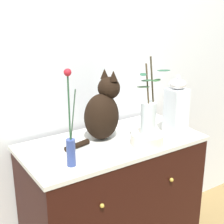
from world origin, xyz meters
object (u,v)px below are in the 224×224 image
cat_sitting (103,111)px  jar_lidded_porcelain (176,108)px  sideboard (112,207)px  vase_slim_green (71,140)px  vase_glass_clear (148,115)px  bowl_porcelain (147,139)px

cat_sitting → jar_lidded_porcelain: bearing=-24.5°
sideboard → jar_lidded_porcelain: (0.38, -0.12, 0.62)m
jar_lidded_porcelain → sideboard: bearing=163.1°
vase_slim_green → vase_glass_clear: size_ratio=1.11×
sideboard → jar_lidded_porcelain: jar_lidded_porcelain is taller
cat_sitting → vase_slim_green: bearing=-146.1°
sideboard → vase_glass_clear: vase_glass_clear is taller
cat_sitting → vase_slim_green: 0.38m
sideboard → bowl_porcelain: (0.15, -0.15, 0.49)m
sideboard → cat_sitting: 0.63m
sideboard → vase_glass_clear: bearing=-45.9°
sideboard → bowl_porcelain: 0.53m
cat_sitting → sideboard: bearing=-72.8°
sideboard → vase_slim_green: size_ratio=2.16×
bowl_porcelain → jar_lidded_porcelain: size_ratio=0.51×
sideboard → vase_slim_green: 0.70m
vase_glass_clear → jar_lidded_porcelain: (0.24, 0.03, -0.01)m
sideboard → vase_glass_clear: (0.14, -0.15, 0.63)m
vase_glass_clear → bowl_porcelain: bearing=61.6°
bowl_porcelain → jar_lidded_porcelain: jar_lidded_porcelain is taller
vase_slim_green → cat_sitting: bearing=33.9°
vase_glass_clear → jar_lidded_porcelain: vase_glass_clear is taller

